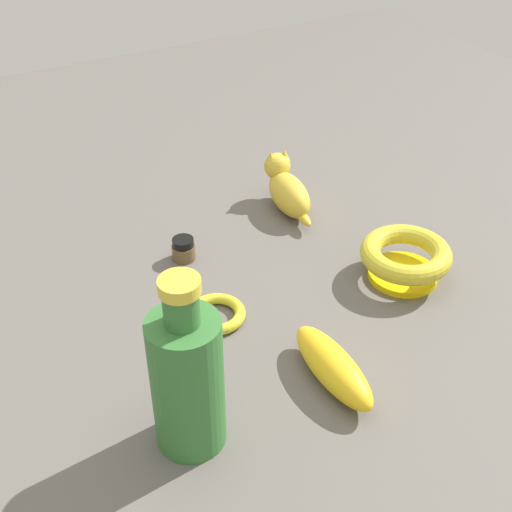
% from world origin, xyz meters
% --- Properties ---
extents(ground, '(2.00, 2.00, 0.00)m').
position_xyz_m(ground, '(0.00, 0.00, 0.00)').
color(ground, '#5B5651').
extents(nail_polish_jar, '(0.04, 0.04, 0.04)m').
position_xyz_m(nail_polish_jar, '(-0.05, 0.13, 0.02)').
color(nail_polish_jar, brown).
rests_on(nail_polish_jar, ground).
extents(cat_figurine, '(0.07, 0.15, 0.09)m').
position_xyz_m(cat_figurine, '(0.15, 0.18, 0.04)').
color(cat_figurine, gold).
rests_on(cat_figurine, ground).
extents(banana, '(0.05, 0.15, 0.05)m').
position_xyz_m(banana, '(0.00, -0.19, 0.02)').
color(banana, yellow).
rests_on(banana, ground).
extents(bangle, '(0.08, 0.08, 0.02)m').
position_xyz_m(bangle, '(-0.07, -0.02, 0.01)').
color(bangle, gold).
rests_on(bangle, ground).
extents(bowl, '(0.13, 0.13, 0.06)m').
position_xyz_m(bowl, '(0.21, -0.07, 0.04)').
color(bowl, yellow).
rests_on(bowl, ground).
extents(bottle_tall, '(0.08, 0.08, 0.22)m').
position_xyz_m(bottle_tall, '(-0.19, -0.19, 0.09)').
color(bottle_tall, '#347032').
rests_on(bottle_tall, ground).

